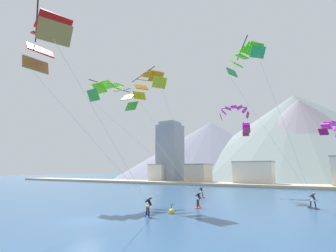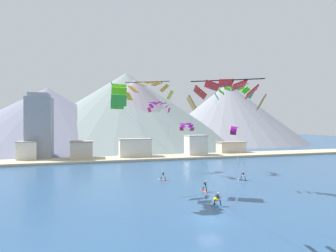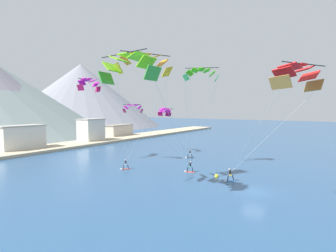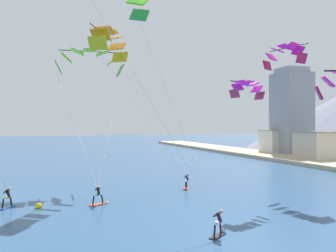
# 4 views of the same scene
# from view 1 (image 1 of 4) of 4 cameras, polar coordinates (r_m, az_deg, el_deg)

# --- Properties ---
(ground_plane) EXTENTS (400.00, 400.00, 0.00)m
(ground_plane) POSITION_cam_1_polar(r_m,az_deg,el_deg) (23.05, -17.05, -19.11)
(ground_plane) COLOR navy
(kitesurfer_near_lead) EXTENTS (1.33, 1.65, 1.75)m
(kitesurfer_near_lead) POSITION_cam_1_polar(r_m,az_deg,el_deg) (32.66, 28.87, -14.48)
(kitesurfer_near_lead) COLOR black
(kitesurfer_near_lead) RESTS_ON ground
(kitesurfer_near_trail) EXTENTS (0.85, 1.78, 1.77)m
(kitesurfer_near_trail) POSITION_cam_1_polar(r_m,az_deg,el_deg) (29.59, 6.69, -16.16)
(kitesurfer_near_trail) COLOR #E54C33
(kitesurfer_near_trail) RESTS_ON ground
(kitesurfer_mid_center) EXTENTS (1.57, 1.46, 1.80)m
(kitesurfer_mid_center) POSITION_cam_1_polar(r_m,az_deg,el_deg) (24.16, -4.41, -17.66)
(kitesurfer_mid_center) COLOR #337FDB
(kitesurfer_mid_center) RESTS_ON ground
(kitesurfer_far_left) EXTENTS (1.71, 1.21, 1.70)m
(kitesurfer_far_left) POSITION_cam_1_polar(r_m,az_deg,el_deg) (40.28, 7.05, -14.47)
(kitesurfer_far_left) COLOR #E54C33
(kitesurfer_far_left) RESTS_ON ground
(parafoil_kite_near_lead) EXTENTS (7.58, 7.66, 15.87)m
(parafoil_kite_near_lead) POSITION_cam_1_polar(r_m,az_deg,el_deg) (30.75, 16.53, 14.23)
(parafoil_kite_near_lead) COLOR green
(parafoil_kite_near_trail) EXTENTS (14.58, 8.36, 14.94)m
(parafoil_kite_near_trail) POSITION_cam_1_polar(r_m,az_deg,el_deg) (39.11, -11.53, 7.12)
(parafoil_kite_near_trail) COLOR green
(parafoil_kite_mid_center) EXTENTS (7.50, 10.80, 13.47)m
(parafoil_kite_mid_center) POSITION_cam_1_polar(r_m,az_deg,el_deg) (22.62, -24.81, 16.91)
(parafoil_kite_mid_center) COLOR olive
(parafoil_kite_far_left) EXTENTS (8.08, 10.10, 16.08)m
(parafoil_kite_far_left) POSITION_cam_1_polar(r_m,az_deg,el_deg) (37.69, -4.29, 9.50)
(parafoil_kite_far_left) COLOR gold
(parafoil_kite_distant_high_outer) EXTENTS (5.48, 2.58, 2.52)m
(parafoil_kite_distant_high_outer) POSITION_cam_1_polar(r_m,az_deg,el_deg) (50.89, 14.17, 3.19)
(parafoil_kite_distant_high_outer) COLOR #AD1450
(parafoil_kite_distant_low_drift) EXTENTS (2.15, 4.11, 1.65)m
(parafoil_kite_distant_low_drift) POSITION_cam_1_polar(r_m,az_deg,el_deg) (41.83, 16.59, -0.40)
(parafoil_kite_distant_low_drift) COLOR #A52F53
(parafoil_kite_distant_mid_solo) EXTENTS (3.34, 4.62, 1.97)m
(parafoil_kite_distant_mid_solo) POSITION_cam_1_polar(r_m,az_deg,el_deg) (40.67, 32.32, -0.20)
(parafoil_kite_distant_mid_solo) COLOR #910F49
(race_marker_buoy) EXTENTS (0.56, 0.56, 1.02)m
(race_marker_buoy) POSITION_cam_1_polar(r_m,az_deg,el_deg) (25.56, 0.78, -18.17)
(race_marker_buoy) COLOR yellow
(race_marker_buoy) RESTS_ON ground
(shoreline_strip) EXTENTS (180.00, 10.00, 0.70)m
(shoreline_strip) POSITION_cam_1_polar(r_m,az_deg,el_deg) (68.92, 17.97, -12.12)
(shoreline_strip) COLOR tan
(shoreline_strip) RESTS_ON ground
(shore_building_promenade_mid) EXTENTS (10.03, 4.69, 6.21)m
(shore_building_promenade_mid) POSITION_cam_1_polar(r_m,az_deg,el_deg) (70.95, 18.12, -9.79)
(shore_building_promenade_mid) COLOR silver
(shore_building_promenade_mid) RESTS_ON ground
(shore_building_quay_east) EXTENTS (6.39, 6.34, 5.75)m
(shore_building_quay_east) POSITION_cam_1_polar(r_m,az_deg,el_deg) (76.75, 6.62, -10.31)
(shore_building_quay_east) COLOR beige
(shore_building_quay_east) RESTS_ON ground
(shore_building_quay_west) EXTENTS (5.37, 4.52, 5.86)m
(shore_building_quay_west) POSITION_cam_1_polar(r_m,az_deg,el_deg) (85.17, -2.11, -10.25)
(shore_building_quay_west) COLOR silver
(shore_building_quay_west) RESTS_ON ground
(highrise_tower) EXTENTS (7.00, 7.00, 19.87)m
(highrise_tower) POSITION_cam_1_polar(r_m,az_deg,el_deg) (86.60, 0.45, -5.75)
(highrise_tower) COLOR gray
(highrise_tower) RESTS_ON ground
(mountain_peak_west_ridge) EXTENTS (80.02, 80.02, 32.92)m
(mountain_peak_west_ridge) POSITION_cam_1_polar(r_m,az_deg,el_deg) (119.09, 27.06, -2.49)
(mountain_peak_west_ridge) COLOR gray
(mountain_peak_west_ridge) RESTS_ON ground
(mountain_peak_central_summit) EXTENTS (94.30, 94.30, 27.75)m
(mountain_peak_central_summit) POSITION_cam_1_polar(r_m,az_deg,el_deg) (131.58, 9.39, -5.11)
(mountain_peak_central_summit) COLOR slate
(mountain_peak_central_summit) RESTS_ON ground
(mountain_peak_far_spur) EXTENTS (116.60, 116.60, 38.49)m
(mountain_peak_far_spur) POSITION_cam_1_polar(r_m,az_deg,el_deg) (132.74, 26.27, -1.96)
(mountain_peak_far_spur) COLOR gray
(mountain_peak_far_spur) RESTS_ON ground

